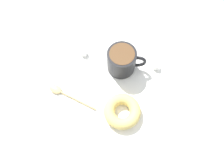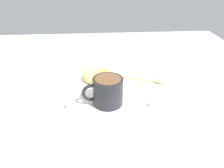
% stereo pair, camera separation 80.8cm
% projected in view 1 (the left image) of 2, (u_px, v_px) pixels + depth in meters
% --- Properties ---
extents(ground_plane, '(1.20, 1.20, 0.02)m').
position_uv_depth(ground_plane, '(123.00, 85.00, 0.62)').
color(ground_plane, '#99A8B7').
extents(napkin, '(0.36, 0.36, 0.00)m').
position_uv_depth(napkin, '(112.00, 87.00, 0.61)').
color(napkin, white).
rests_on(napkin, ground_plane).
extents(coffee_cup, '(0.08, 0.11, 0.07)m').
position_uv_depth(coffee_cup, '(122.00, 60.00, 0.60)').
color(coffee_cup, black).
rests_on(coffee_cup, napkin).
extents(donut, '(0.10, 0.10, 0.03)m').
position_uv_depth(donut, '(122.00, 111.00, 0.57)').
color(donut, '#E5C66B').
rests_on(donut, napkin).
extents(spoon, '(0.06, 0.14, 0.01)m').
position_uv_depth(spoon, '(62.00, 93.00, 0.60)').
color(spoon, '#D8B772').
rests_on(spoon, napkin).
extents(sugar_cube, '(0.01, 0.01, 0.01)m').
position_uv_depth(sugar_cube, '(84.00, 53.00, 0.64)').
color(sugar_cube, white).
rests_on(sugar_cube, napkin).
extents(sugar_cube_extra, '(0.02, 0.02, 0.02)m').
position_uv_depth(sugar_cube_extra, '(157.00, 66.00, 0.62)').
color(sugar_cube_extra, white).
rests_on(sugar_cube_extra, napkin).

